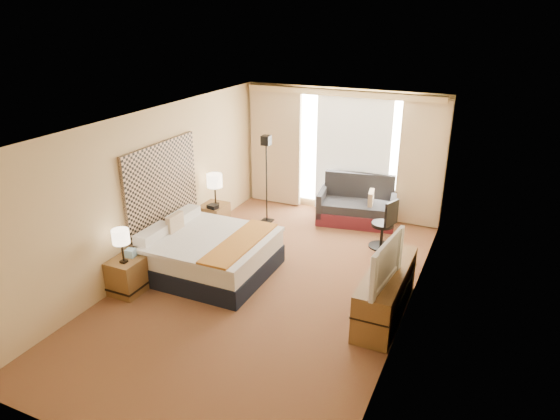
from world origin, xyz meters
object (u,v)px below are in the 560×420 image
at_px(lamp_left, 121,237).
at_px(television, 379,260).
at_px(nightstand_right, 214,218).
at_px(floor_lamp, 266,162).
at_px(nightstand_left, 128,276).
at_px(loveseat, 357,207).
at_px(media_dresser, 386,292).
at_px(lamp_right, 215,181).
at_px(desk_chair, 385,227).
at_px(bed, 210,254).

xyz_separation_m(lamp_left, television, (3.61, 0.75, 0.05)).
relative_size(nightstand_right, floor_lamp, 0.31).
height_order(nightstand_left, television, television).
xyz_separation_m(floor_lamp, lamp_left, (-0.68, -3.43, -0.30)).
relative_size(nightstand_left, television, 0.50).
bearing_deg(loveseat, media_dresser, -76.55).
bearing_deg(television, lamp_right, 68.99).
relative_size(nightstand_right, desk_chair, 0.59).
distance_m(bed, desk_chair, 3.16).
relative_size(media_dresser, loveseat, 1.09).
relative_size(bed, loveseat, 1.15).
bearing_deg(desk_chair, lamp_left, -113.29).
xyz_separation_m(floor_lamp, television, (2.93, -2.68, -0.25)).
distance_m(bed, loveseat, 3.43).
bearing_deg(lamp_right, loveseat, 33.97).
height_order(nightstand_right, television, television).
xyz_separation_m(nightstand_right, loveseat, (2.39, 1.60, 0.04)).
xyz_separation_m(lamp_right, television, (3.61, -1.84, -0.01)).
relative_size(desk_chair, television, 0.85).
bearing_deg(desk_chair, nightstand_right, -147.66).
xyz_separation_m(media_dresser, desk_chair, (-0.52, 2.08, 0.07)).
height_order(nightstand_left, nightstand_right, same).
bearing_deg(nightstand_right, loveseat, 33.70).
distance_m(floor_lamp, television, 3.98).
bearing_deg(nightstand_left, loveseat, 59.71).
xyz_separation_m(bed, loveseat, (1.58, 3.05, -0.02)).
bearing_deg(bed, desk_chair, 41.30).
bearing_deg(lamp_left, desk_chair, 45.60).
relative_size(nightstand_left, desk_chair, 0.59).
height_order(nightstand_right, bed, bed).
distance_m(bed, television, 2.94).
bearing_deg(desk_chair, media_dresser, -54.90).
distance_m(nightstand_right, bed, 1.66).
distance_m(media_dresser, loveseat, 3.31).
bearing_deg(floor_lamp, loveseat, 24.03).
relative_size(floor_lamp, desk_chair, 1.92).
bearing_deg(lamp_right, lamp_left, -90.09).
relative_size(nightstand_left, loveseat, 0.33).
xyz_separation_m(desk_chair, lamp_right, (-3.14, -0.62, 0.61)).
xyz_separation_m(nightstand_right, floor_lamp, (0.72, 0.85, 0.99)).
relative_size(nightstand_right, television, 0.50).
height_order(nightstand_right, lamp_left, lamp_left).
bearing_deg(television, floor_lamp, 53.57).
height_order(nightstand_left, loveseat, loveseat).
xyz_separation_m(nightstand_right, bed, (0.81, -1.45, 0.06)).
relative_size(bed, lamp_right, 3.07).
bearing_deg(nightstand_left, desk_chair, 44.55).
bearing_deg(lamp_right, bed, -62.24).
bearing_deg(lamp_left, lamp_right, 89.91).
bearing_deg(loveseat, nightstand_left, -130.08).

